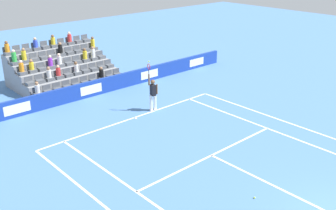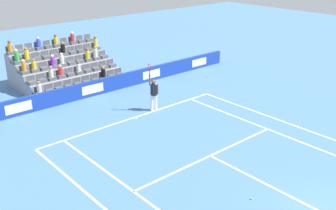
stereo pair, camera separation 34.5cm
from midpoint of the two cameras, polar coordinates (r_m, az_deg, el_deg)
The scene contains 11 objects.
line_baseline at distance 21.04m, azimuth -4.35°, elevation -1.78°, with size 10.97×0.10×0.01m, color white.
line_service at distance 17.37m, azimuth 6.68°, elevation -7.27°, with size 8.23×0.10×0.01m, color white.
line_centre_service at distance 15.74m, azimuth 15.42°, elevation -11.35°, with size 0.10×6.40×0.01m, color white.
line_singles_sideline_left at distance 14.70m, azimuth -3.23°, elevation -13.10°, with size 0.10×11.89×0.01m, color white.
line_singles_sideline_right at distance 20.09m, azimuth 15.66°, elevation -3.77°, with size 0.10×11.89×0.01m, color white.
line_doubles_sideline_right at distance 21.16m, azimuth 17.75°, elevation -2.68°, with size 0.10×11.89×0.01m, color white.
line_centre_mark at distance 20.96m, azimuth -4.18°, elevation -1.87°, with size 0.10×0.20×0.01m, color white.
sponsor_barrier at distance 24.23m, azimuth -10.51°, elevation 2.35°, with size 22.62×0.22×0.95m.
tennis_player at distance 21.53m, azimuth -1.65°, elevation 1.68°, with size 0.51×0.41×2.85m.
stadium_stand at distance 27.13m, azimuth -14.49°, elevation 4.91°, with size 6.20×4.75×3.00m.
loose_tennis_ball at distance 14.88m, azimuth 12.61°, elevation -13.03°, with size 0.07×0.07×0.07m, color #D1E533.
Camera 2 is at (11.26, 3.78, 8.42)m, focal length 42.31 mm.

